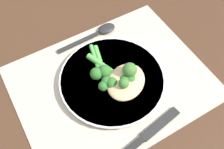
{
  "coord_description": "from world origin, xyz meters",
  "views": [
    {
      "loc": [
        0.17,
        0.28,
        0.53
      ],
      "look_at": [
        0.0,
        0.0,
        0.03
      ],
      "focal_mm": 42.0,
      "sensor_mm": 36.0,
      "label": 1
    }
  ],
  "objects_px": {
    "broccoli_stalk_rear": "(100,70)",
    "knife": "(147,135)",
    "chicken_fillet": "(126,82)",
    "broccoli_stalk_front": "(120,78)",
    "plate": "(112,79)",
    "broccoli_stalk_right": "(106,79)",
    "spoon": "(100,31)"
  },
  "relations": [
    {
      "from": "broccoli_stalk_rear",
      "to": "knife",
      "type": "height_order",
      "value": "broccoli_stalk_rear"
    },
    {
      "from": "chicken_fillet",
      "to": "broccoli_stalk_front",
      "type": "xyz_separation_m",
      "value": [
        0.01,
        -0.02,
        0.0
      ]
    },
    {
      "from": "broccoli_stalk_rear",
      "to": "plate",
      "type": "bearing_deg",
      "value": 139.48
    },
    {
      "from": "chicken_fillet",
      "to": "knife",
      "type": "xyz_separation_m",
      "value": [
        0.02,
        0.12,
        -0.02
      ]
    },
    {
      "from": "chicken_fillet",
      "to": "broccoli_stalk_rear",
      "type": "relative_size",
      "value": 1.21
    },
    {
      "from": "broccoli_stalk_rear",
      "to": "broccoli_stalk_right",
      "type": "bearing_deg",
      "value": 108.05
    },
    {
      "from": "plate",
      "to": "knife",
      "type": "relative_size",
      "value": 1.41
    },
    {
      "from": "plate",
      "to": "spoon",
      "type": "distance_m",
      "value": 0.16
    },
    {
      "from": "plate",
      "to": "knife",
      "type": "xyz_separation_m",
      "value": [
        0.0,
        0.15,
        -0.01
      ]
    },
    {
      "from": "broccoli_stalk_right",
      "to": "knife",
      "type": "distance_m",
      "value": 0.15
    },
    {
      "from": "plate",
      "to": "broccoli_stalk_right",
      "type": "bearing_deg",
      "value": 2.86
    },
    {
      "from": "broccoli_stalk_front",
      "to": "knife",
      "type": "xyz_separation_m",
      "value": [
        0.02,
        0.14,
        -0.02
      ]
    },
    {
      "from": "plate",
      "to": "broccoli_stalk_front",
      "type": "relative_size",
      "value": 1.84
    },
    {
      "from": "plate",
      "to": "knife",
      "type": "bearing_deg",
      "value": 88.45
    },
    {
      "from": "broccoli_stalk_rear",
      "to": "spoon",
      "type": "height_order",
      "value": "broccoli_stalk_rear"
    },
    {
      "from": "broccoli_stalk_rear",
      "to": "spoon",
      "type": "bearing_deg",
      "value": -105.38
    },
    {
      "from": "plate",
      "to": "broccoli_stalk_front",
      "type": "bearing_deg",
      "value": 130.05
    },
    {
      "from": "broccoli_stalk_front",
      "to": "plate",
      "type": "bearing_deg",
      "value": -69.77
    },
    {
      "from": "plate",
      "to": "broccoli_stalk_front",
      "type": "height_order",
      "value": "broccoli_stalk_front"
    },
    {
      "from": "broccoli_stalk_right",
      "to": "knife",
      "type": "bearing_deg",
      "value": 109.25
    },
    {
      "from": "broccoli_stalk_front",
      "to": "broccoli_stalk_right",
      "type": "height_order",
      "value": "same"
    },
    {
      "from": "plate",
      "to": "broccoli_stalk_front",
      "type": "xyz_separation_m",
      "value": [
        -0.01,
        0.01,
        0.02
      ]
    },
    {
      "from": "chicken_fillet",
      "to": "knife",
      "type": "bearing_deg",
      "value": 79.46
    },
    {
      "from": "broccoli_stalk_front",
      "to": "spoon",
      "type": "distance_m",
      "value": 0.17
    },
    {
      "from": "plate",
      "to": "broccoli_stalk_right",
      "type": "relative_size",
      "value": 1.86
    },
    {
      "from": "broccoli_stalk_rear",
      "to": "spoon",
      "type": "distance_m",
      "value": 0.14
    },
    {
      "from": "broccoli_stalk_front",
      "to": "spoon",
      "type": "bearing_deg",
      "value": -122.93
    },
    {
      "from": "plate",
      "to": "broccoli_stalk_front",
      "type": "distance_m",
      "value": 0.03
    },
    {
      "from": "broccoli_stalk_right",
      "to": "broccoli_stalk_front",
      "type": "bearing_deg",
      "value": 168.3
    },
    {
      "from": "chicken_fillet",
      "to": "spoon",
      "type": "distance_m",
      "value": 0.18
    },
    {
      "from": "broccoli_stalk_right",
      "to": "broccoli_stalk_rear",
      "type": "distance_m",
      "value": 0.03
    },
    {
      "from": "plate",
      "to": "spoon",
      "type": "xyz_separation_m",
      "value": [
        -0.05,
        -0.15,
        -0.0
      ]
    }
  ]
}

